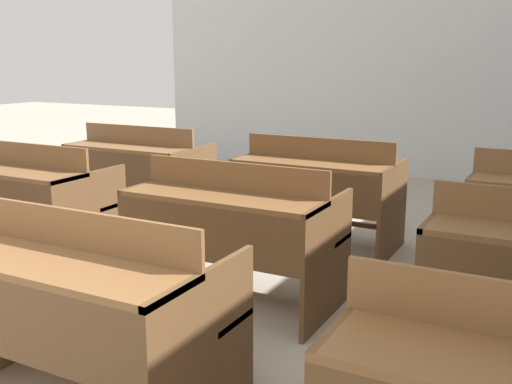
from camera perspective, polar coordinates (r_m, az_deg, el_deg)
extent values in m
cube|color=silver|center=(7.99, 13.42, 12.22)|extent=(6.93, 0.06, 3.00)
cube|color=brown|center=(2.43, -4.85, -15.60)|extent=(0.03, 0.74, 0.73)
cube|color=brown|center=(2.53, -19.20, -6.55)|extent=(1.25, 0.36, 0.03)
cube|color=brown|center=(2.49, -21.78, -11.46)|extent=(1.19, 0.02, 0.33)
cube|color=brown|center=(2.61, -16.66, -3.47)|extent=(1.25, 0.02, 0.17)
cube|color=brown|center=(2.90, -12.79, -9.59)|extent=(1.25, 0.29, 0.03)
cube|color=brown|center=(3.01, -12.53, -14.42)|extent=(1.19, 0.04, 0.04)
cube|color=brown|center=(4.47, -15.35, -2.74)|extent=(0.03, 0.74, 0.73)
cube|color=brown|center=(4.71, -22.62, 1.85)|extent=(1.25, 0.36, 0.03)
cube|color=brown|center=(4.80, -21.18, 3.37)|extent=(1.25, 0.02, 0.17)
cube|color=brown|center=(5.03, -18.76, -0.49)|extent=(1.25, 0.29, 0.03)
cube|color=brown|center=(5.09, -18.54, -3.49)|extent=(1.19, 0.04, 0.04)
cube|color=#53361D|center=(4.10, -9.32, -3.83)|extent=(0.03, 0.74, 0.73)
cube|color=#53361D|center=(3.52, 6.85, -6.50)|extent=(0.03, 0.74, 0.73)
cube|color=brown|center=(3.52, -3.44, -0.55)|extent=(1.25, 0.36, 0.03)
cube|color=#53361D|center=(3.43, -4.88, -4.02)|extent=(1.19, 0.02, 0.33)
cube|color=brown|center=(3.64, -2.08, 1.53)|extent=(1.25, 0.02, 0.17)
cube|color=brown|center=(3.94, -0.27, -3.32)|extent=(1.25, 0.29, 0.03)
cube|color=#53361D|center=(4.02, -0.26, -7.08)|extent=(1.19, 0.04, 0.04)
cube|color=brown|center=(3.38, 16.39, -7.74)|extent=(0.03, 0.74, 0.73)
cube|color=brown|center=(6.22, -15.31, 1.52)|extent=(0.03, 0.74, 0.73)
cube|color=brown|center=(5.46, -5.90, 0.42)|extent=(0.03, 0.74, 0.73)
cube|color=brown|center=(5.62, -12.27, 4.14)|extent=(1.25, 0.36, 0.03)
cube|color=brown|center=(5.52, -13.31, 2.07)|extent=(1.19, 0.02, 0.33)
cube|color=brown|center=(5.73, -11.22, 5.36)|extent=(1.25, 0.02, 0.17)
cube|color=brown|center=(5.98, -9.61, 2.02)|extent=(1.25, 0.29, 0.03)
cube|color=brown|center=(6.03, -9.51, -0.54)|extent=(1.19, 0.04, 0.04)
cube|color=#54371E|center=(5.16, -0.32, -0.25)|extent=(0.03, 0.74, 0.73)
cube|color=#54371E|center=(4.72, 12.87, -1.79)|extent=(0.03, 0.74, 0.73)
cube|color=brown|center=(4.66, 5.19, 2.68)|extent=(1.25, 0.36, 0.03)
cube|color=#54371E|center=(4.54, 4.32, 0.14)|extent=(1.19, 0.02, 0.33)
cube|color=brown|center=(4.80, 6.00, 4.16)|extent=(1.25, 0.02, 0.17)
cube|color=brown|center=(5.09, 6.93, 0.26)|extent=(1.25, 0.29, 0.03)
cube|color=#54371E|center=(5.16, 6.85, -2.71)|extent=(1.19, 0.04, 0.04)
cube|color=brown|center=(4.63, 19.84, -2.50)|extent=(0.03, 0.74, 0.73)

